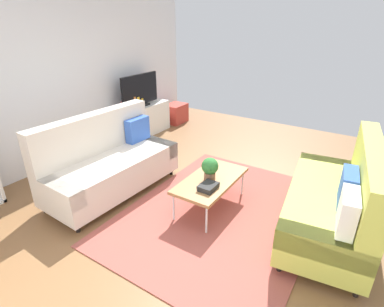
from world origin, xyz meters
TOP-DOWN VIEW (x-y plane):
  - ground_plane at (0.00, 0.00)m, footprint 7.68×7.68m
  - wall_far at (0.00, 2.80)m, footprint 6.40×0.12m
  - area_rug at (-0.11, -0.29)m, footprint 2.90×2.20m
  - couch_beige at (-0.44, 1.33)m, footprint 1.93×0.92m
  - couch_green at (0.23, -1.51)m, footprint 1.99×1.07m
  - coffee_table at (-0.06, -0.09)m, footprint 1.10×0.56m
  - tv_console at (1.50, 2.46)m, footprint 1.40×0.44m
  - tv at (1.50, 2.44)m, footprint 1.00×0.20m
  - storage_trunk at (2.60, 2.36)m, footprint 0.52×0.40m
  - potted_plant at (-0.09, -0.09)m, footprint 0.21×0.21m
  - table_book_0 at (-0.29, -0.18)m, footprint 0.24×0.18m
  - table_book_1 at (-0.29, -0.18)m, footprint 0.24×0.19m
  - vase_0 at (0.92, 2.51)m, footprint 0.13×0.13m
  - vase_1 at (1.10, 2.51)m, footprint 0.14×0.14m
  - bottle_0 at (1.30, 2.42)m, footprint 0.05×0.05m
  - bottle_1 at (1.40, 2.42)m, footprint 0.06×0.06m
  - bottle_2 at (1.51, 2.42)m, footprint 0.06×0.06m

SIDE VIEW (x-z plane):
  - ground_plane at x=0.00m, z-range 0.00..0.00m
  - area_rug at x=-0.11m, z-range 0.00..0.01m
  - storage_trunk at x=2.60m, z-range 0.00..0.44m
  - tv_console at x=1.50m, z-range 0.00..0.64m
  - coffee_table at x=-0.06m, z-range 0.18..0.60m
  - table_book_0 at x=-0.29m, z-range 0.42..0.45m
  - couch_beige at x=-0.44m, z-range -0.11..0.99m
  - couch_green at x=0.23m, z-range -0.10..1.00m
  - table_book_1 at x=-0.29m, z-range 0.45..0.48m
  - potted_plant at x=-0.09m, z-range 0.44..0.74m
  - vase_0 at x=0.92m, z-range 0.64..0.76m
  - bottle_2 at x=1.51m, z-range 0.64..0.80m
  - vase_1 at x=1.10m, z-range 0.64..0.81m
  - bottle_1 at x=1.40m, z-range 0.64..0.85m
  - bottle_0 at x=1.30m, z-range 0.64..0.87m
  - tv at x=1.50m, z-range 0.63..1.27m
  - wall_far at x=0.00m, z-range 0.00..2.90m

